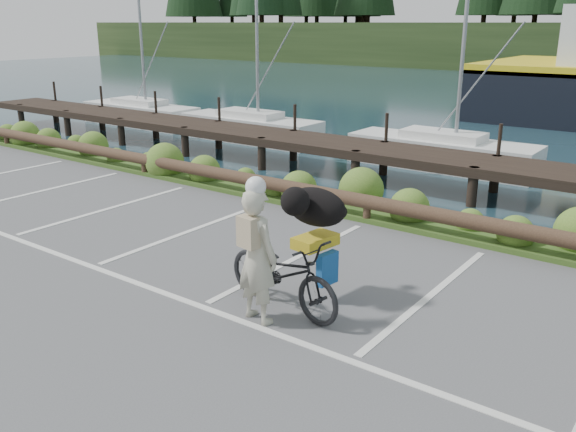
# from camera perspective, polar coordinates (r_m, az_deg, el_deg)

# --- Properties ---
(ground) EXTENTS (72.00, 72.00, 0.00)m
(ground) POSITION_cam_1_polar(r_m,az_deg,el_deg) (9.52, -6.47, -7.58)
(ground) COLOR #4E4E50
(vegetation_strip) EXTENTS (34.00, 1.60, 0.10)m
(vegetation_strip) POSITION_cam_1_polar(r_m,az_deg,el_deg) (13.59, 8.81, 0.37)
(vegetation_strip) COLOR #3D5B21
(vegetation_strip) RESTS_ON ground
(log_rail) EXTENTS (32.00, 0.30, 0.60)m
(log_rail) POSITION_cam_1_polar(r_m,az_deg,el_deg) (13.02, 7.36, -0.58)
(log_rail) COLOR #443021
(log_rail) RESTS_ON ground
(bicycle) EXTENTS (2.24, 1.07, 1.13)m
(bicycle) POSITION_cam_1_polar(r_m,az_deg,el_deg) (8.89, -0.48, -5.36)
(bicycle) COLOR black
(bicycle) RESTS_ON ground
(cyclist) EXTENTS (0.77, 0.57, 1.94)m
(cyclist) POSITION_cam_1_polar(r_m,az_deg,el_deg) (8.42, -2.93, -3.76)
(cyclist) COLOR #BCB79F
(cyclist) RESTS_ON ground
(dog) EXTENTS (0.64, 1.08, 0.59)m
(dog) POSITION_cam_1_polar(r_m,az_deg,el_deg) (9.07, 2.62, 0.86)
(dog) COLOR black
(dog) RESTS_ON bicycle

